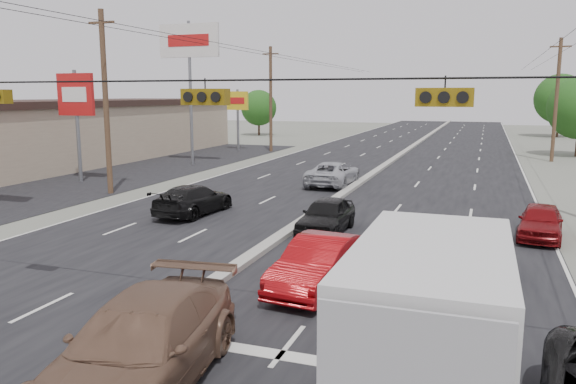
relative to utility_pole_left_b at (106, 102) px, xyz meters
name	(u,v)px	position (x,y,z in m)	size (l,w,h in m)	color
ground	(156,325)	(12.50, -15.00, -5.11)	(200.00, 200.00, 0.00)	#606356
road_surface	(380,170)	(12.50, 15.00, -5.11)	(20.00, 160.00, 0.02)	black
center_median	(380,169)	(12.50, 15.00, -5.01)	(0.50, 160.00, 0.20)	gray
strip_mall	(46,135)	(-13.50, 10.00, -2.81)	(12.00, 42.00, 4.60)	tan
parking_lot	(144,168)	(-4.50, 10.00, -5.11)	(10.00, 42.00, 0.02)	black
utility_pole_left_b	(106,102)	(0.00, 0.00, 0.00)	(1.60, 0.30, 10.00)	#422D1E
utility_pole_left_c	(271,99)	(0.00, 25.00, 0.00)	(1.60, 0.30, 10.00)	#422D1E
utility_pole_right_c	(556,99)	(25.00, 25.00, 0.00)	(1.60, 0.30, 10.00)	#422D1E
traffic_signals	(201,95)	(13.90, -15.00, 0.39)	(25.00, 0.30, 0.54)	black
pole_sign_mid	(76,101)	(-4.50, 3.00, 0.01)	(2.60, 0.25, 7.00)	slate
pole_sign_billboard	(189,50)	(-2.00, 13.00, 3.76)	(5.00, 0.25, 11.00)	slate
pole_sign_far	(238,106)	(-3.50, 25.00, -0.70)	(2.20, 0.25, 6.00)	slate
tree_left_far	(259,108)	(-9.50, 45.00, -1.39)	(4.80, 4.80, 6.12)	#382619
tree_right_far	(560,99)	(28.50, 55.00, -0.15)	(6.40, 6.40, 8.16)	#382619
box_truck	(432,327)	(19.11, -16.87, -3.43)	(2.31, 6.44, 3.26)	black
tan_sedan	(141,347)	(13.90, -17.63, -4.26)	(2.37, 5.82, 1.69)	brown
red_sedan	(319,264)	(15.50, -11.19, -4.37)	(1.56, 4.48, 1.48)	#94090D
queue_car_a	(326,216)	(13.90, -4.74, -4.40)	(1.66, 4.13, 1.41)	black
queue_car_b	(460,252)	(19.20, -8.39, -4.43)	(1.44, 4.13, 1.36)	#BDBDBF
queue_car_e	(541,222)	(21.94, -2.85, -4.45)	(1.56, 3.87, 1.32)	maroon
oncoming_near	(194,200)	(7.17, -3.42, -4.42)	(1.93, 4.76, 1.38)	black
oncoming_far	(333,174)	(11.10, 6.83, -4.38)	(2.43, 5.26, 1.46)	#A5A6AC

